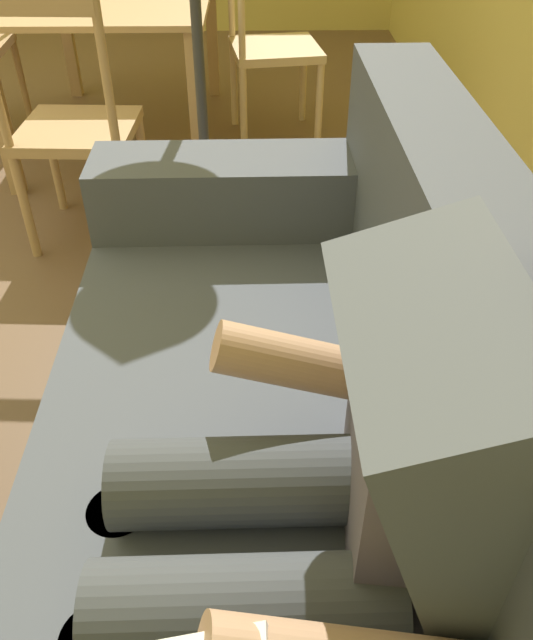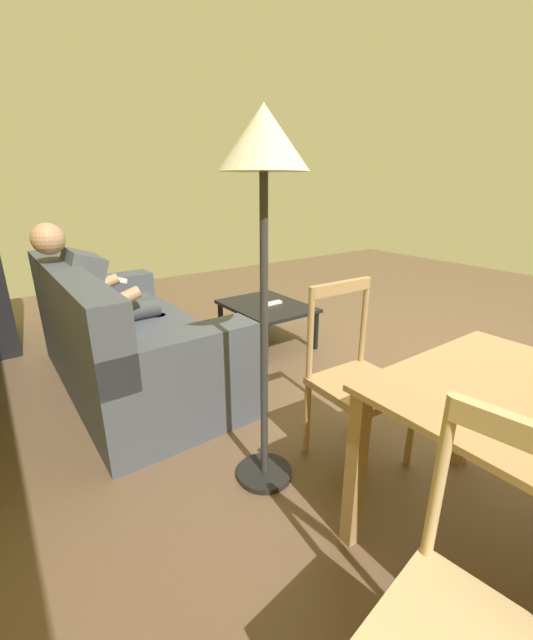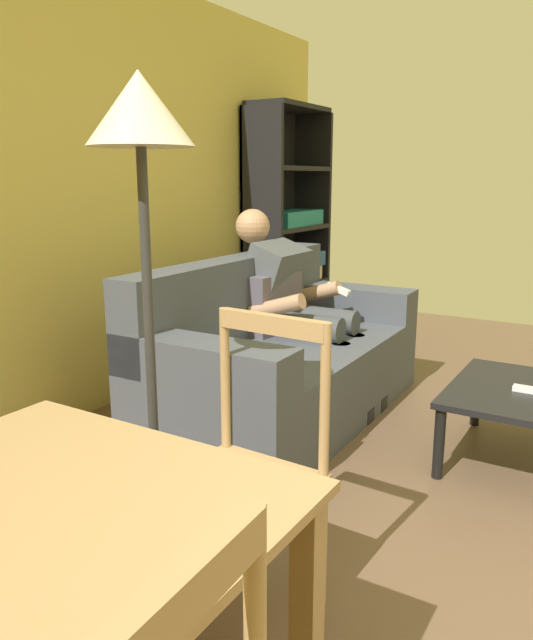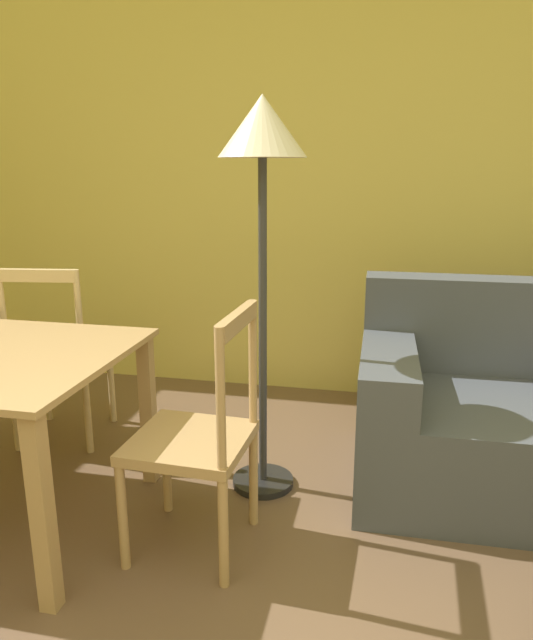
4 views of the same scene
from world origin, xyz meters
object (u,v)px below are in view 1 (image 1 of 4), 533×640
at_px(person_lounging, 355,497).
at_px(dining_chair_facing_couch, 75,130).
at_px(dining_table, 114,10).
at_px(dining_chair_near_wall, 269,47).
at_px(couch, 298,479).

distance_m(person_lounging, dining_chair_facing_couch, 1.94).
bearing_deg(dining_table, dining_chair_near_wall, 89.64).
height_order(person_lounging, dining_chair_facing_couch, person_lounging).
height_order(couch, person_lounging, person_lounging).
distance_m(dining_table, dining_chair_facing_couch, 1.03).
relative_size(couch, dining_chair_near_wall, 2.01).
relative_size(person_lounging, dining_table, 0.86).
bearing_deg(couch, dining_table, -163.45).
bearing_deg(person_lounging, couch, -166.29).
height_order(couch, dining_chair_near_wall, dining_chair_near_wall).
bearing_deg(dining_table, person_lounging, 16.30).
bearing_deg(dining_chair_near_wall, person_lounging, 1.51).
distance_m(couch, dining_table, 2.65).
xyz_separation_m(couch, dining_table, (-2.52, -0.75, 0.29)).
bearing_deg(couch, dining_chair_facing_couch, -153.52).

